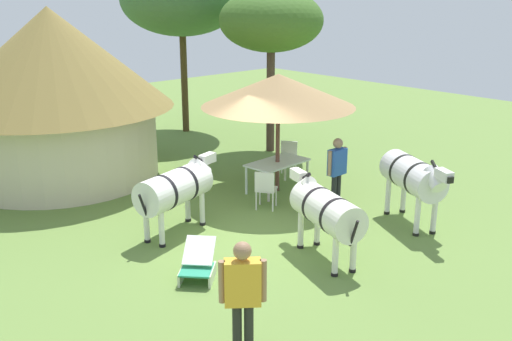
{
  "coord_description": "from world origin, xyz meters",
  "views": [
    {
      "loc": [
        -7.32,
        -8.49,
        4.79
      ],
      "look_at": [
        0.77,
        0.43,
        1.0
      ],
      "focal_mm": 40.9,
      "sensor_mm": 36.0,
      "label": 1
    }
  ],
  "objects": [
    {
      "name": "patio_dining_table",
      "position": [
        2.19,
        1.22,
        0.66
      ],
      "size": [
        1.61,
        0.96,
        0.74
      ],
      "rotation": [
        0.0,
        0.0,
        0.07
      ],
      "color": "silver",
      "rests_on": "ground_plane"
    },
    {
      "name": "zebra_nearest_camera",
      "position": [
        2.78,
        -2.21,
        1.05
      ],
      "size": [
        1.35,
        2.1,
        1.59
      ],
      "rotation": [
        0.0,
        0.0,
        2.68
      ],
      "color": "silver",
      "rests_on": "ground_plane"
    },
    {
      "name": "acacia_tree_right_background",
      "position": [
        4.61,
        4.01,
        3.86
      ],
      "size": [
        3.02,
        3.02,
        4.79
      ],
      "color": "#4A372D",
      "rests_on": "ground_plane"
    },
    {
      "name": "zebra_by_umbrella",
      "position": [
        -1.12,
        0.74,
        0.96
      ],
      "size": [
        2.31,
        1.13,
        1.49
      ],
      "rotation": [
        0.0,
        0.0,
        4.98
      ],
      "color": "silver",
      "rests_on": "ground_plane"
    },
    {
      "name": "guest_beside_umbrella",
      "position": [
        2.28,
        -0.58,
        0.99
      ],
      "size": [
        0.59,
        0.22,
        1.65
      ],
      "rotation": [
        0.0,
        0.0,
        0.01
      ],
      "color": "black",
      "rests_on": "ground_plane"
    },
    {
      "name": "shade_umbrella",
      "position": [
        2.19,
        1.22,
        2.48
      ],
      "size": [
        3.65,
        3.65,
        2.87
      ],
      "color": "brown",
      "rests_on": "ground_plane"
    },
    {
      "name": "patio_chair_near_hut",
      "position": [
        3.28,
        1.93,
        0.52
      ],
      "size": [
        0.59,
        0.6,
        0.9
      ],
      "rotation": [
        0.0,
        0.0,
        -4.13
      ],
      "color": "silver",
      "rests_on": "ground_plane"
    },
    {
      "name": "striped_lounge_chair",
      "position": [
        -2.0,
        -1.14,
        0.25
      ],
      "size": [
        0.95,
        0.93,
        0.62
      ],
      "rotation": [
        0.0,
        0.0,
        2.31
      ],
      "color": "#29926B",
      "rests_on": "ground_plane"
    },
    {
      "name": "thatched_hut",
      "position": [
        -1.23,
        5.82,
        2.37
      ],
      "size": [
        5.96,
        5.96,
        4.36
      ],
      "rotation": [
        0.0,
        0.0,
        3.9
      ],
      "color": "beige",
      "rests_on": "ground_plane"
    },
    {
      "name": "patio_chair_west_end",
      "position": [
        1.1,
        0.48,
        0.52
      ],
      "size": [
        0.59,
        0.6,
        0.9
      ],
      "rotation": [
        0.0,
        0.0,
        -0.98
      ],
      "color": "silver",
      "rests_on": "ground_plane"
    },
    {
      "name": "ground_plane",
      "position": [
        0.0,
        0.0,
        0.0
      ],
      "size": [
        36.0,
        36.0,
        0.0
      ],
      "primitive_type": "plane",
      "color": "olive"
    },
    {
      "name": "standing_watcher",
      "position": [
        -2.95,
        -3.42,
        1.05
      ],
      "size": [
        0.51,
        0.46,
        1.74
      ],
      "rotation": [
        0.0,
        0.0,
        -0.67
      ],
      "color": "black",
      "rests_on": "ground_plane"
    },
    {
      "name": "zebra_toward_hut",
      "position": [
        0.2,
        -2.06,
        0.95
      ],
      "size": [
        1.14,
        2.25,
        1.48
      ],
      "rotation": [
        0.0,
        0.0,
        5.97
      ],
      "color": "silver",
      "rests_on": "ground_plane"
    }
  ]
}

